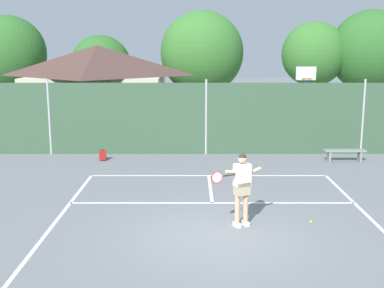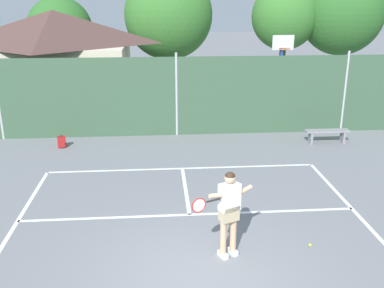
{
  "view_description": "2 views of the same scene",
  "coord_description": "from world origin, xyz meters",
  "px_view_note": "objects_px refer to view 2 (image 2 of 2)",
  "views": [
    {
      "loc": [
        -0.58,
        -10.9,
        4.43
      ],
      "look_at": [
        -0.52,
        4.06,
        1.42
      ],
      "focal_mm": 45.41,
      "sensor_mm": 36.0,
      "label": 1
    },
    {
      "loc": [
        -0.7,
        -7.0,
        5.06
      ],
      "look_at": [
        0.17,
        3.9,
        1.34
      ],
      "focal_mm": 40.69,
      "sensor_mm": 36.0,
      "label": 2
    }
  ],
  "objects_px": {
    "tennis_player": "(229,207)",
    "courtside_bench": "(327,133)",
    "basketball_hoop": "(281,65)",
    "tennis_ball": "(310,245)",
    "backpack_red": "(62,142)"
  },
  "relations": [
    {
      "from": "tennis_player",
      "to": "courtside_bench",
      "type": "xyz_separation_m",
      "value": [
        4.74,
        6.94,
        -0.75
      ]
    },
    {
      "from": "basketball_hoop",
      "to": "tennis_ball",
      "type": "bearing_deg",
      "value": -101.46
    },
    {
      "from": "tennis_ball",
      "to": "courtside_bench",
      "type": "distance_m",
      "value": 7.36
    },
    {
      "from": "tennis_ball",
      "to": "tennis_player",
      "type": "bearing_deg",
      "value": -173.65
    },
    {
      "from": "tennis_ball",
      "to": "backpack_red",
      "type": "bearing_deg",
      "value": 133.33
    },
    {
      "from": "backpack_red",
      "to": "courtside_bench",
      "type": "relative_size",
      "value": 0.29
    },
    {
      "from": "basketball_hoop",
      "to": "courtside_bench",
      "type": "bearing_deg",
      "value": -76.07
    },
    {
      "from": "basketball_hoop",
      "to": "backpack_red",
      "type": "height_order",
      "value": "basketball_hoop"
    },
    {
      "from": "basketball_hoop",
      "to": "backpack_red",
      "type": "bearing_deg",
      "value": -159.56
    },
    {
      "from": "tennis_player",
      "to": "tennis_ball",
      "type": "height_order",
      "value": "tennis_player"
    },
    {
      "from": "tennis_player",
      "to": "basketball_hoop",
      "type": "bearing_deg",
      "value": 69.51
    },
    {
      "from": "tennis_player",
      "to": "tennis_ball",
      "type": "xyz_separation_m",
      "value": [
        1.82,
        0.2,
        -1.08
      ]
    },
    {
      "from": "backpack_red",
      "to": "courtside_bench",
      "type": "xyz_separation_m",
      "value": [
        9.51,
        -0.23,
        0.17
      ]
    },
    {
      "from": "basketball_hoop",
      "to": "tennis_ball",
      "type": "distance_m",
      "value": 10.65
    },
    {
      "from": "basketball_hoop",
      "to": "backpack_red",
      "type": "relative_size",
      "value": 7.67
    }
  ]
}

